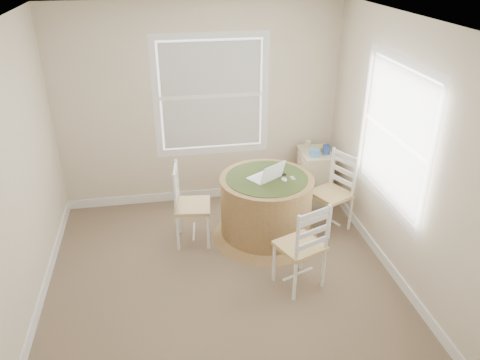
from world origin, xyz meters
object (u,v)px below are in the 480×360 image
object	(u,v)px
round_table	(266,205)
laptop	(266,176)
chair_right	(331,194)
corner_chest	(314,176)
chair_near	(300,245)
chair_left	(193,206)

from	to	relation	value
round_table	laptop	xyz separation A→B (m)	(-0.01, -0.02, 0.38)
chair_right	laptop	size ratio (longest dim) A/B	2.14
laptop	corner_chest	distance (m)	1.24
chair_near	corner_chest	distance (m)	1.84
round_table	chair_left	bearing A→B (deg)	172.59
chair_right	round_table	bearing A→B (deg)	-112.49
chair_left	chair_near	world-z (taller)	same
chair_left	corner_chest	distance (m)	1.85
chair_near	chair_right	xyz separation A→B (m)	(0.68, 0.97, 0.00)
round_table	chair_right	bearing A→B (deg)	-1.99
chair_near	chair_left	bearing A→B (deg)	-66.94
laptop	corner_chest	world-z (taller)	laptop
chair_near	corner_chest	world-z (taller)	chair_near
corner_chest	chair_near	bearing A→B (deg)	-109.88
round_table	corner_chest	xyz separation A→B (m)	(0.84, 0.76, -0.07)
chair_right	corner_chest	size ratio (longest dim) A/B	1.34
chair_left	laptop	xyz separation A→B (m)	(0.84, -0.06, 0.33)
chair_right	corner_chest	bearing A→B (deg)	152.23
chair_left	laptop	bearing A→B (deg)	-87.32
round_table	chair_near	size ratio (longest dim) A/B	1.33
chair_right	chair_left	bearing A→B (deg)	-115.27
chair_left	corner_chest	bearing A→B (deg)	-60.54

